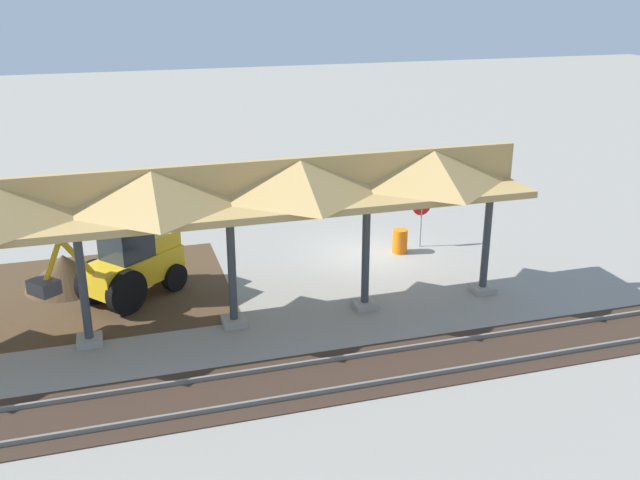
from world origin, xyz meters
TOP-DOWN VIEW (x-y plane):
  - ground_plane at (0.00, 0.00)m, footprint 120.00×120.00m
  - dirt_work_zone at (9.61, 0.58)m, footprint 8.18×7.00m
  - platform_canopy at (7.90, 4.17)m, footprint 21.64×3.20m
  - rail_tracks at (0.00, 7.82)m, footprint 60.00×2.58m
  - stop_sign at (-2.10, -0.26)m, footprint 0.76×0.07m
  - backhoe at (8.63, 1.41)m, footprint 4.68×4.12m
  - dirt_mound at (10.70, -0.17)m, footprint 5.28×5.28m
  - traffic_barrel at (-1.11, 0.10)m, footprint 0.56×0.56m

SIDE VIEW (x-z plane):
  - ground_plane at x=0.00m, z-range 0.00..0.00m
  - dirt_mound at x=10.70m, z-range -1.13..1.13m
  - dirt_work_zone at x=9.61m, z-range 0.00..0.01m
  - rail_tracks at x=0.00m, z-range -0.05..0.10m
  - traffic_barrel at x=-1.11m, z-range 0.00..0.90m
  - backhoe at x=8.63m, z-range -0.14..2.68m
  - stop_sign at x=-2.10m, z-range 0.43..2.45m
  - platform_canopy at x=7.90m, z-range 1.73..6.63m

